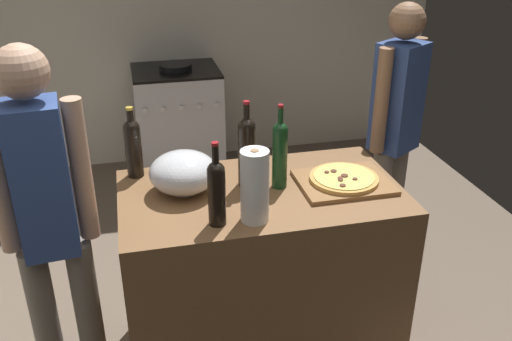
# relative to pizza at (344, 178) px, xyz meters

# --- Properties ---
(ground_plane) EXTENTS (4.38, 3.78, 0.02)m
(ground_plane) POSITION_rel_pizza_xyz_m (-0.46, 0.91, -0.95)
(ground_plane) COLOR #6B5B4C
(kitchen_wall_rear) EXTENTS (4.38, 0.10, 2.60)m
(kitchen_wall_rear) POSITION_rel_pizza_xyz_m (-0.46, 2.55, 0.36)
(kitchen_wall_rear) COLOR silver
(kitchen_wall_rear) RESTS_ON ground_plane
(counter) EXTENTS (1.23, 0.70, 0.91)m
(counter) POSITION_rel_pizza_xyz_m (-0.37, 0.03, -0.49)
(counter) COLOR brown
(counter) RESTS_ON ground_plane
(cutting_board) EXTENTS (0.40, 0.32, 0.02)m
(cutting_board) POSITION_rel_pizza_xyz_m (0.00, 0.00, -0.02)
(cutting_board) COLOR olive
(cutting_board) RESTS_ON counter
(pizza) EXTENTS (0.31, 0.31, 0.03)m
(pizza) POSITION_rel_pizza_xyz_m (0.00, 0.00, 0.00)
(pizza) COLOR tan
(pizza) RESTS_ON cutting_board
(mixing_bowl) EXTENTS (0.29, 0.29, 0.18)m
(mixing_bowl) POSITION_rel_pizza_xyz_m (-0.70, 0.10, 0.06)
(mixing_bowl) COLOR #B2B2B7
(mixing_bowl) RESTS_ON counter
(paper_towel_roll) EXTENTS (0.11, 0.11, 0.30)m
(paper_towel_roll) POSITION_rel_pizza_xyz_m (-0.45, -0.21, 0.12)
(paper_towel_roll) COLOR white
(paper_towel_roll) RESTS_ON counter
(wine_bottle_clear) EXTENTS (0.07, 0.07, 0.34)m
(wine_bottle_clear) POSITION_rel_pizza_xyz_m (-0.60, -0.20, 0.12)
(wine_bottle_clear) COLOR black
(wine_bottle_clear) RESTS_ON counter
(wine_bottle_dark) EXTENTS (0.07, 0.07, 0.38)m
(wine_bottle_dark) POSITION_rel_pizza_xyz_m (-0.28, 0.05, 0.14)
(wine_bottle_dark) COLOR #143819
(wine_bottle_dark) RESTS_ON counter
(wine_bottle_amber) EXTENTS (0.08, 0.08, 0.39)m
(wine_bottle_amber) POSITION_rel_pizza_xyz_m (-0.42, 0.10, 0.14)
(wine_bottle_amber) COLOR black
(wine_bottle_amber) RESTS_ON counter
(wine_bottle_green) EXTENTS (0.07, 0.07, 0.33)m
(wine_bottle_green) POSITION_rel_pizza_xyz_m (-0.89, 0.30, 0.12)
(wine_bottle_green) COLOR black
(wine_bottle_green) RESTS_ON counter
(stove) EXTENTS (0.66, 0.58, 0.93)m
(stove) POSITION_rel_pizza_xyz_m (-0.53, 2.15, -0.50)
(stove) COLOR #B7B7BC
(stove) RESTS_ON ground_plane
(person_in_stripes) EXTENTS (0.37, 0.22, 1.62)m
(person_in_stripes) POSITION_rel_pizza_xyz_m (-1.24, -0.06, -0.02)
(person_in_stripes) COLOR slate
(person_in_stripes) RESTS_ON ground_plane
(person_in_red) EXTENTS (0.35, 0.29, 1.59)m
(person_in_red) POSITION_rel_pizza_xyz_m (0.53, 0.58, -0.02)
(person_in_red) COLOR slate
(person_in_red) RESTS_ON ground_plane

